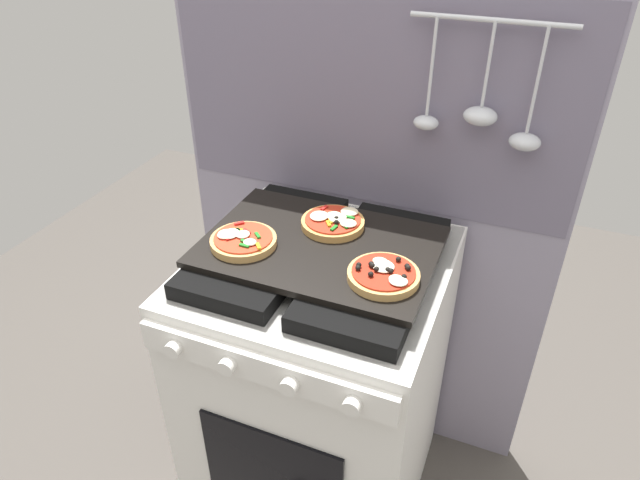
{
  "coord_description": "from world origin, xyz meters",
  "views": [
    {
      "loc": [
        0.42,
        -1.02,
        1.64
      ],
      "look_at": [
        0.0,
        0.0,
        0.93
      ],
      "focal_mm": 31.64,
      "sensor_mm": 36.0,
      "label": 1
    }
  ],
  "objects_px": {
    "pizza_left": "(242,240)",
    "pizza_center": "(335,222)",
    "stove": "(320,383)",
    "baking_tray": "(320,246)",
    "pizza_right": "(384,274)"
  },
  "relations": [
    {
      "from": "stove",
      "to": "baking_tray",
      "type": "bearing_deg",
      "value": 90.0
    },
    {
      "from": "stove",
      "to": "baking_tray",
      "type": "xyz_separation_m",
      "value": [
        0.0,
        0.0,
        0.46
      ]
    },
    {
      "from": "pizza_right",
      "to": "pizza_center",
      "type": "xyz_separation_m",
      "value": [
        -0.17,
        0.16,
        0.0
      ]
    },
    {
      "from": "pizza_left",
      "to": "pizza_right",
      "type": "relative_size",
      "value": 1.0
    },
    {
      "from": "baking_tray",
      "to": "pizza_center",
      "type": "bearing_deg",
      "value": 86.86
    },
    {
      "from": "baking_tray",
      "to": "pizza_left",
      "type": "xyz_separation_m",
      "value": [
        -0.17,
        -0.07,
        0.02
      ]
    },
    {
      "from": "pizza_left",
      "to": "pizza_right",
      "type": "xyz_separation_m",
      "value": [
        0.34,
        -0.0,
        0.0
      ]
    },
    {
      "from": "baking_tray",
      "to": "pizza_left",
      "type": "bearing_deg",
      "value": -156.4
    },
    {
      "from": "pizza_right",
      "to": "pizza_center",
      "type": "bearing_deg",
      "value": 137.22
    },
    {
      "from": "pizza_left",
      "to": "baking_tray",
      "type": "bearing_deg",
      "value": 23.6
    },
    {
      "from": "baking_tray",
      "to": "pizza_left",
      "type": "height_order",
      "value": "pizza_left"
    },
    {
      "from": "stove",
      "to": "pizza_left",
      "type": "height_order",
      "value": "pizza_left"
    },
    {
      "from": "pizza_left",
      "to": "pizza_center",
      "type": "height_order",
      "value": "pizza_center"
    },
    {
      "from": "pizza_left",
      "to": "stove",
      "type": "bearing_deg",
      "value": 23.12
    },
    {
      "from": "baking_tray",
      "to": "pizza_center",
      "type": "distance_m",
      "value": 0.09
    }
  ]
}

